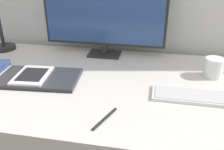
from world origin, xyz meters
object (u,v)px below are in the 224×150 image
ereader (32,75)px  coffee_mug (214,68)px  keyboard (195,96)px  monitor (104,9)px  pen (105,119)px  laptop (39,78)px

ereader → coffee_mug: size_ratio=1.66×
keyboard → coffee_mug: (0.10, 0.20, 0.04)m
monitor → ereader: (-0.24, -0.35, -0.22)m
keyboard → coffee_mug: coffee_mug is taller
coffee_mug → pen: bearing=-135.0°
laptop → ereader: size_ratio=1.83×
monitor → keyboard: 0.62m
laptop → pen: size_ratio=2.74×
laptop → ereader: 0.03m
ereader → pen: ereader is taller
pen → coffee_mug: bearing=45.0°
coffee_mug → monitor: bearing=162.8°
pen → keyboard: bearing=33.6°
monitor → laptop: size_ratio=1.78×
coffee_mug → laptop: bearing=-166.7°
pen → laptop: bearing=146.3°
monitor → coffee_mug: size_ratio=5.41×
monitor → ereader: bearing=-125.0°
laptop → pen: bearing=-33.7°
ereader → pen: 0.44m
keyboard → pen: bearing=-146.4°
keyboard → pen: size_ratio=2.47×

